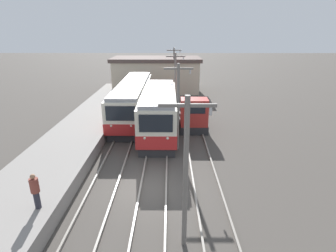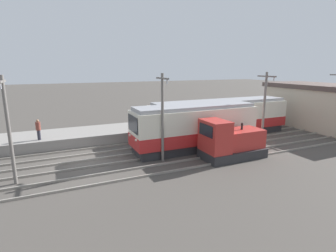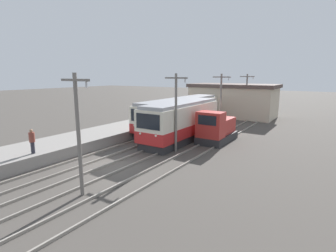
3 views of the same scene
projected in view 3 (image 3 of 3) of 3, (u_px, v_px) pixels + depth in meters
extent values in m
plane|color=#47423D|center=(114.00, 167.00, 17.93)|extent=(200.00, 200.00, 0.00)
cube|color=gray|center=(57.00, 147.00, 21.18)|extent=(4.50, 54.00, 0.88)
cube|color=gray|center=(82.00, 158.00, 19.69)|extent=(0.10, 60.00, 0.14)
cube|color=gray|center=(95.00, 161.00, 18.92)|extent=(0.10, 60.00, 0.14)
cube|color=gray|center=(108.00, 164.00, 18.19)|extent=(0.10, 60.00, 0.14)
cube|color=gray|center=(124.00, 168.00, 17.42)|extent=(0.10, 60.00, 0.14)
cube|color=gray|center=(142.00, 173.00, 16.59)|extent=(0.10, 60.00, 0.14)
cube|color=gray|center=(161.00, 178.00, 15.82)|extent=(0.10, 60.00, 0.14)
cube|color=#28282B|center=(180.00, 126.00, 30.34)|extent=(2.58, 13.86, 0.70)
cube|color=silver|center=(180.00, 112.00, 30.02)|extent=(2.80, 14.44, 2.58)
cube|color=red|center=(180.00, 119.00, 30.18)|extent=(2.84, 14.48, 0.93)
cube|color=black|center=(141.00, 116.00, 23.96)|extent=(2.24, 0.06, 1.14)
sphere|color=silver|center=(134.00, 125.00, 24.55)|extent=(0.18, 0.18, 0.18)
sphere|color=silver|center=(147.00, 127.00, 23.73)|extent=(0.18, 0.18, 0.18)
cube|color=#939399|center=(181.00, 100.00, 29.75)|extent=(2.46, 13.86, 0.28)
cube|color=#28282B|center=(181.00, 137.00, 25.07)|extent=(2.58, 10.02, 0.70)
cube|color=silver|center=(182.00, 119.00, 24.74)|extent=(2.80, 10.44, 2.74)
cube|color=red|center=(181.00, 128.00, 24.91)|extent=(2.84, 10.48, 0.99)
cube|color=black|center=(148.00, 122.00, 20.31)|extent=(2.24, 0.06, 1.21)
sphere|color=silver|center=(140.00, 133.00, 20.92)|extent=(0.18, 0.18, 0.18)
sphere|color=silver|center=(156.00, 136.00, 20.09)|extent=(0.18, 0.18, 0.18)
cube|color=#939399|center=(182.00, 103.00, 24.45)|extent=(2.46, 10.02, 0.28)
cube|color=#28282B|center=(217.00, 138.00, 24.76)|extent=(2.40, 4.79, 0.70)
cube|color=#B22D28|center=(211.00, 125.00, 23.13)|extent=(2.28, 1.53, 2.30)
cube|color=black|center=(207.00, 120.00, 22.39)|extent=(1.68, 0.04, 0.83)
cube|color=#B22D28|center=(221.00, 125.00, 25.19)|extent=(1.92, 3.16, 1.40)
cylinder|color=black|center=(221.00, 116.00, 25.01)|extent=(0.16, 0.16, 0.50)
cylinder|color=slate|center=(79.00, 137.00, 13.12)|extent=(0.20, 0.20, 6.30)
cube|color=slate|center=(75.00, 80.00, 12.58)|extent=(2.00, 0.12, 0.12)
cylinder|color=#B2B2B7|center=(86.00, 84.00, 12.19)|extent=(0.10, 0.10, 0.30)
cylinder|color=slate|center=(176.00, 114.00, 20.84)|extent=(0.20, 0.20, 6.30)
cube|color=slate|center=(176.00, 78.00, 20.30)|extent=(2.00, 0.12, 0.12)
cylinder|color=#B2B2B7|center=(185.00, 81.00, 19.91)|extent=(0.10, 0.10, 0.30)
cylinder|color=slate|center=(221.00, 103.00, 28.56)|extent=(0.20, 0.20, 6.30)
cube|color=slate|center=(222.00, 77.00, 28.02)|extent=(2.00, 0.12, 0.12)
cylinder|color=#B2B2B7|center=(229.00, 79.00, 27.63)|extent=(0.10, 0.10, 0.30)
cylinder|color=slate|center=(246.00, 97.00, 36.28)|extent=(0.20, 0.20, 6.30)
cube|color=slate|center=(247.00, 77.00, 35.74)|extent=(2.00, 0.12, 0.12)
cylinder|color=#B2B2B7|center=(253.00, 78.00, 35.35)|extent=(0.10, 0.10, 0.30)
cylinder|color=#282833|center=(33.00, 148.00, 17.90)|extent=(0.26, 0.26, 0.81)
cylinder|color=brown|center=(32.00, 137.00, 17.76)|extent=(0.38, 0.38, 0.66)
sphere|color=#9E7051|center=(31.00, 131.00, 17.67)|extent=(0.22, 0.22, 0.22)
cube|color=beige|center=(233.00, 102.00, 39.34)|extent=(12.00, 6.00, 4.34)
cube|color=#51423D|center=(234.00, 86.00, 38.87)|extent=(12.60, 6.30, 0.50)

